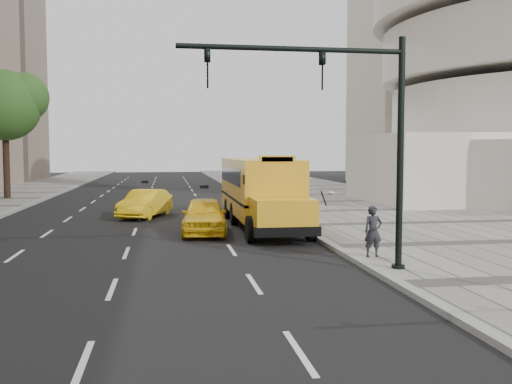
{
  "coord_description": "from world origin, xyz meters",
  "views": [
    {
      "loc": [
        0.34,
        -24.06,
        3.35
      ],
      "look_at": [
        3.5,
        -4.0,
        1.9
      ],
      "focal_mm": 40.0,
      "sensor_mm": 36.0,
      "label": 1
    }
  ],
  "objects": [
    {
      "name": "traffic_signal",
      "position": [
        5.19,
        -9.42,
        4.09
      ],
      "size": [
        6.18,
        0.36,
        6.4
      ],
      "color": "black",
      "rests_on": "ground"
    },
    {
      "name": "tree_c",
      "position": [
        -10.41,
        17.19,
        6.52
      ],
      "size": [
        5.4,
        4.8,
        8.89
      ],
      "color": "black",
      "rests_on": "ground"
    },
    {
      "name": "taxi_far",
      "position": [
        -0.74,
        5.32,
        0.7
      ],
      "size": [
        2.82,
        4.5,
        1.4
      ],
      "primitive_type": "imported",
      "rotation": [
        0.0,
        0.0,
        -0.34
      ],
      "color": "yellow",
      "rests_on": "ground"
    },
    {
      "name": "curb_museum",
      "position": [
        6.0,
        0.0,
        0.07
      ],
      "size": [
        0.3,
        140.0,
        0.15
      ],
      "primitive_type": "cube",
      "color": "gray",
      "rests_on": "ground"
    },
    {
      "name": "sidewalk_museum",
      "position": [
        12.0,
        0.0,
        0.07
      ],
      "size": [
        12.0,
        140.0,
        0.15
      ],
      "primitive_type": "cube",
      "color": "gray",
      "rests_on": "ground"
    },
    {
      "name": "ground",
      "position": [
        0.0,
        0.0,
        0.0
      ],
      "size": [
        140.0,
        140.0,
        0.0
      ],
      "primitive_type": "plane",
      "color": "black",
      "rests_on": "ground"
    },
    {
      "name": "pedestrian",
      "position": [
        6.52,
        -7.7,
        0.93
      ],
      "size": [
        0.57,
        0.37,
        1.56
      ],
      "primitive_type": "imported",
      "rotation": [
        0.0,
        0.0,
        0.0
      ],
      "color": "#24252A",
      "rests_on": "sidewalk_museum"
    },
    {
      "name": "school_bus",
      "position": [
        4.5,
        1.33,
        1.76
      ],
      "size": [
        2.96,
        11.56,
        3.19
      ],
      "color": "gold",
      "rests_on": "ground"
    },
    {
      "name": "taxi_near",
      "position": [
        1.84,
        -0.98,
        0.74
      ],
      "size": [
        2.08,
        4.49,
        1.49
      ],
      "primitive_type": "imported",
      "rotation": [
        0.0,
        0.0,
        -0.08
      ],
      "color": "yellow",
      "rests_on": "ground"
    }
  ]
}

